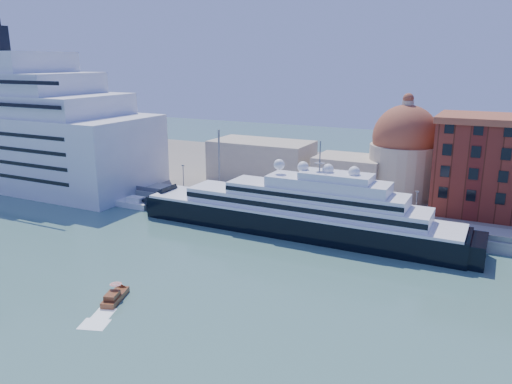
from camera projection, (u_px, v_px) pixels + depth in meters
The scene contains 9 objects.
ground at pixel (222, 265), 94.81m from camera, with size 400.00×400.00×0.00m, color #3D6962.
quay at pixel (291, 211), 123.86m from camera, with size 180.00×10.00×2.50m, color gray.
land at pixel (341, 178), 159.34m from camera, with size 260.00×72.00×2.00m, color slate.
quay_fence at pixel (284, 209), 119.49m from camera, with size 180.00×0.10×1.20m, color slate.
superyacht at pixel (285, 213), 112.32m from camera, with size 82.89×11.49×24.77m.
service_barge at pixel (130, 203), 132.50m from camera, with size 13.11×4.43×2.94m.
water_taxi at pixel (115, 296), 80.46m from camera, with size 4.27×7.03×3.17m.
church at pixel (346, 159), 139.10m from camera, with size 66.00×18.00×25.50m.
lamp_posts at pixel (243, 174), 125.63m from camera, with size 120.80×2.40×18.00m.
Camera 1 is at (45.16, -75.86, 37.76)m, focal length 35.00 mm.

